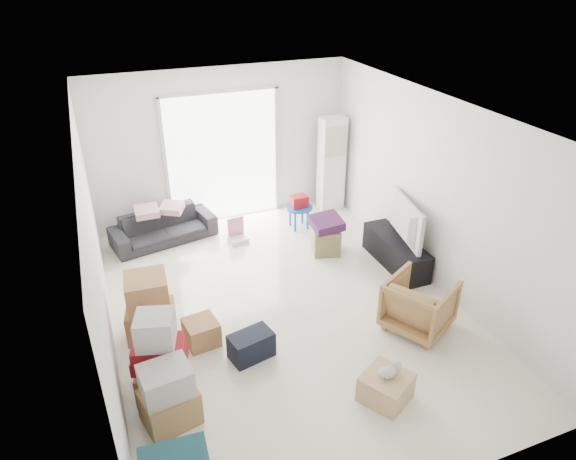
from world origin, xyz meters
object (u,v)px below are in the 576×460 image
at_px(sofa, 163,223).
at_px(armchair, 419,302).
at_px(television, 398,235).
at_px(ottoman, 326,240).
at_px(tv_console, 396,252).
at_px(kids_table, 299,205).
at_px(wood_crate, 386,387).
at_px(ac_tower, 331,164).

distance_m(sofa, armchair, 4.41).
relative_size(television, armchair, 1.42).
bearing_deg(ottoman, sofa, 150.54).
height_order(tv_console, television, television).
height_order(ottoman, kids_table, kids_table).
height_order(television, wood_crate, television).
height_order(tv_console, sofa, sofa).
xyz_separation_m(armchair, ottoman, (-0.28, 2.17, -0.18)).
bearing_deg(kids_table, ottoman, -85.13).
bearing_deg(wood_crate, armchair, 41.82).
bearing_deg(ac_tower, television, -88.72).
bearing_deg(television, kids_table, 39.60).
xyz_separation_m(tv_console, armchair, (-0.56, -1.42, 0.16)).
height_order(tv_console, wood_crate, tv_console).
height_order(sofa, kids_table, sofa).
bearing_deg(sofa, television, -44.63).
bearing_deg(tv_console, television, 90.00).
distance_m(ac_tower, armchair, 3.73).
height_order(tv_console, kids_table, kids_table).
bearing_deg(television, ac_tower, 12.36).
relative_size(armchair, ottoman, 1.86).
height_order(ac_tower, tv_console, ac_tower).
distance_m(ac_tower, wood_crate, 4.87).
bearing_deg(armchair, sofa, 7.93).
relative_size(kids_table, wood_crate, 1.29).
relative_size(ac_tower, ottoman, 4.15).
bearing_deg(tv_console, kids_table, 118.51).
height_order(kids_table, wood_crate, kids_table).
xyz_separation_m(tv_console, kids_table, (-0.92, 1.70, 0.21)).
xyz_separation_m(ac_tower, sofa, (-3.17, -0.15, -0.54)).
height_order(television, ottoman, television).
xyz_separation_m(television, armchair, (-0.56, -1.42, -0.13)).
height_order(ottoman, wood_crate, ottoman).
bearing_deg(tv_console, sofa, 146.92).
relative_size(ottoman, wood_crate, 0.89).
distance_m(tv_console, ottoman, 1.13).
height_order(tv_console, armchair, armchair).
xyz_separation_m(television, sofa, (-3.22, 2.09, -0.19)).
bearing_deg(sofa, ac_tower, -8.84).
distance_m(television, ottoman, 1.17).
bearing_deg(television, armchair, 169.61).
distance_m(ac_tower, sofa, 3.22).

